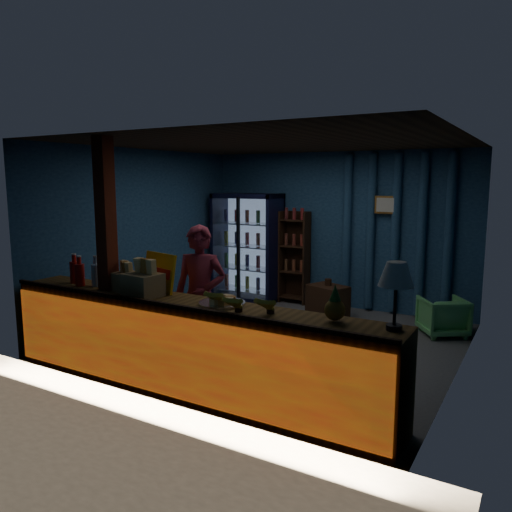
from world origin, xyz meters
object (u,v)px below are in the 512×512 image
Objects in this scene: shopkeeper at (200,298)px; green_chair at (443,316)px; pastry_tray at (222,302)px; table_lamp at (396,277)px.

green_chair is (2.18, 2.66, -0.56)m from shopkeeper.
shopkeeper is 2.81× the size of green_chair.
shopkeeper reaches higher than pastry_tray.
green_chair is at bearing 64.87° from pastry_tray.
shopkeeper is 3.48m from green_chair.
shopkeeper is 2.97× the size of table_lamp.
green_chair is 3.62m from pastry_tray.
green_chair is 1.06× the size of table_lamp.
pastry_tray is (-1.51, -3.21, 0.71)m from green_chair.
table_lamp is at bearing 59.00° from green_chair.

